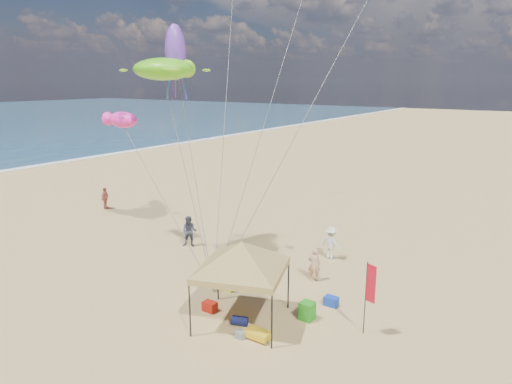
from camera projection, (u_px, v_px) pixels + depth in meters
ground at (215, 300)px, 19.00m from camera, size 280.00×280.00×0.00m
canopy_tent at (242, 245)px, 16.59m from camera, size 5.61×5.61×3.67m
feather_flag at (370, 287)px, 15.93m from camera, size 0.40×0.16×2.75m
cooler_red at (210, 306)px, 18.04m from camera, size 0.54×0.38×0.38m
cooler_blue at (331, 301)px, 18.47m from camera, size 0.54×0.38×0.38m
bag_navy at (240, 321)px, 16.99m from camera, size 0.69×0.54×0.36m
bag_orange at (259, 272)px, 21.26m from camera, size 0.54×0.69×0.36m
chair_green at (307, 311)px, 17.37m from camera, size 0.50×0.50×0.70m
chair_yellow at (230, 282)px, 19.86m from camera, size 0.50×0.50×0.70m
crate_grey at (241, 334)px, 16.16m from camera, size 0.34×0.30×0.28m
beach_cart at (258, 334)px, 16.07m from camera, size 0.90×0.50×0.24m
person_near_a at (314, 264)px, 20.68m from camera, size 0.68×0.59×1.56m
person_near_b at (190, 231)px, 24.91m from camera, size 1.04×0.97×1.71m
person_near_c at (331, 243)px, 23.20m from camera, size 1.16×0.76×1.69m
person_far_a at (105, 198)px, 32.29m from camera, size 0.71×0.99×1.56m
turtle_kite at (163, 69)px, 21.65m from camera, size 3.76×3.36×1.05m
fish_kite at (123, 120)px, 24.56m from camera, size 2.20×1.70×0.87m
squid_kite at (175, 52)px, 22.94m from camera, size 1.29×1.29×2.74m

